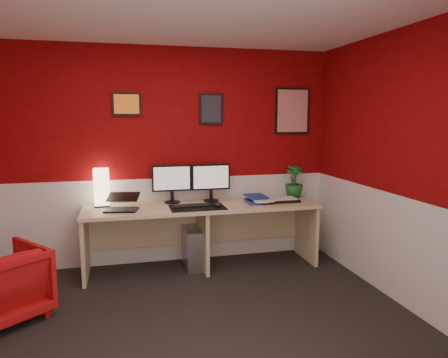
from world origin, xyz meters
TOP-DOWN VIEW (x-y plane):
  - ground at (0.00, 0.00)m, footprint 4.00×3.50m
  - ceiling at (0.00, 0.00)m, footprint 4.00×3.50m
  - wall_back at (0.00, 1.75)m, footprint 4.00×0.01m
  - wall_front at (0.00, -1.75)m, footprint 4.00×0.01m
  - wall_right at (2.00, 0.00)m, footprint 0.01×3.50m
  - wainscot_back at (0.00, 1.75)m, footprint 4.00×0.01m
  - wainscot_right at (2.00, 0.00)m, footprint 0.01×3.50m
  - desk at (0.40, 1.41)m, footprint 2.60×0.65m
  - shoji_lamp at (-0.68, 1.62)m, footprint 0.16×0.16m
  - laptop at (-0.48, 1.34)m, footprint 0.37×0.30m
  - monitor_left at (0.09, 1.62)m, footprint 0.45×0.06m
  - monitor_right at (0.54, 1.60)m, footprint 0.45×0.06m
  - desk_mat at (0.33, 1.30)m, footprint 0.60×0.38m
  - keyboard at (0.27, 1.35)m, footprint 0.42×0.15m
  - mouse at (0.54, 1.25)m, footprint 0.08×0.11m
  - book_bottom at (0.92, 1.40)m, footprint 0.23×0.31m
  - book_middle at (0.98, 1.40)m, footprint 0.29×0.36m
  - book_top at (0.92, 1.43)m, footprint 0.22×0.30m
  - zen_tray at (1.35, 1.40)m, footprint 0.35×0.25m
  - potted_plant at (1.58, 1.60)m, footprint 0.27×0.27m
  - pc_tower at (0.30, 1.47)m, footprint 0.20×0.45m
  - art_left at (-0.39, 1.74)m, footprint 0.32×0.02m
  - art_center at (0.57, 1.74)m, footprint 0.28×0.02m
  - art_right at (1.59, 1.74)m, footprint 0.44×0.02m

SIDE VIEW (x-z plane):
  - ground at x=0.00m, z-range -0.01..0.01m
  - pc_tower at x=0.30m, z-range 0.00..0.45m
  - desk at x=0.40m, z-range 0.00..0.73m
  - wainscot_back at x=0.00m, z-range 0.00..1.00m
  - wainscot_right at x=2.00m, z-range 0.00..1.00m
  - desk_mat at x=0.33m, z-range 0.73..0.74m
  - book_bottom at x=0.92m, z-range 0.73..0.76m
  - keyboard at x=0.27m, z-range 0.74..0.75m
  - zen_tray at x=1.35m, z-range 0.73..0.76m
  - mouse at x=0.54m, z-range 0.74..0.77m
  - book_middle at x=0.98m, z-range 0.76..0.78m
  - book_top at x=0.92m, z-range 0.78..0.81m
  - laptop at x=-0.48m, z-range 0.73..0.95m
  - potted_plant at x=1.58m, z-range 0.73..1.12m
  - shoji_lamp at x=-0.68m, z-range 0.73..1.13m
  - monitor_left at x=0.09m, z-range 0.73..1.31m
  - monitor_right at x=0.54m, z-range 0.73..1.31m
  - wall_back at x=0.00m, z-range 0.00..2.50m
  - wall_front at x=0.00m, z-range 0.00..2.50m
  - wall_right at x=2.00m, z-range 0.00..2.50m
  - art_right at x=1.59m, z-range 1.50..2.06m
  - art_center at x=0.57m, z-range 1.62..1.98m
  - art_left at x=-0.39m, z-range 1.72..1.98m
  - ceiling at x=0.00m, z-range 2.50..2.50m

